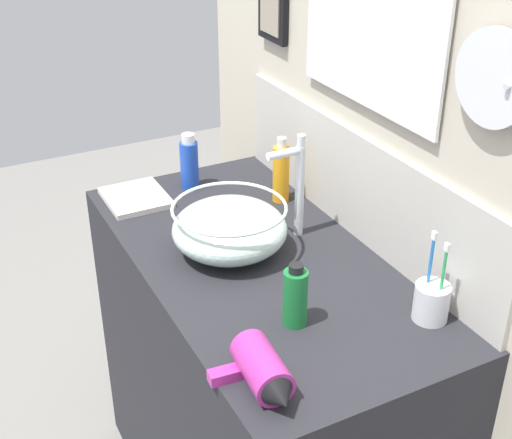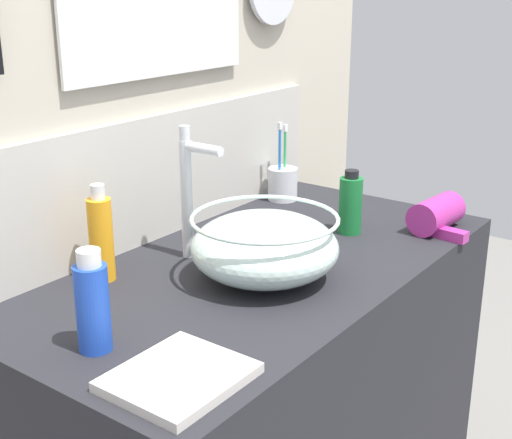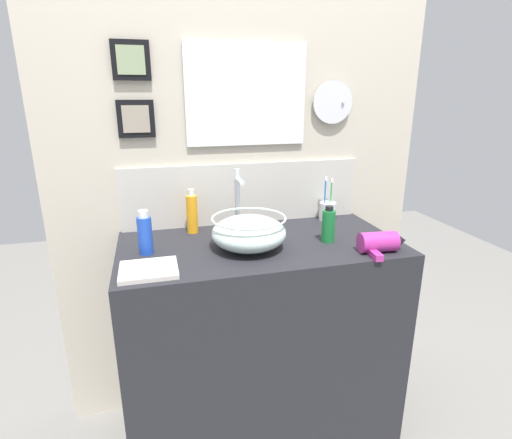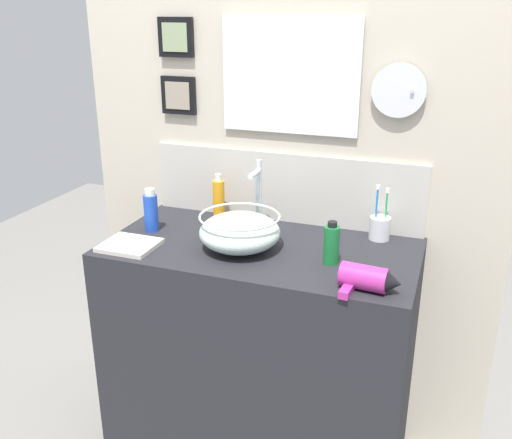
% 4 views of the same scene
% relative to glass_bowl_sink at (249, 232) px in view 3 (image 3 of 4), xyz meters
% --- Properties ---
extents(ground_plane, '(6.00, 6.00, 0.00)m').
position_rel_glass_bowl_sink_xyz_m(ground_plane, '(0.06, 0.05, -1.00)').
color(ground_plane, gray).
extents(vanity_counter, '(1.12, 0.57, 0.93)m').
position_rel_glass_bowl_sink_xyz_m(vanity_counter, '(0.06, 0.05, -0.53)').
color(vanity_counter, '#232328').
rests_on(vanity_counter, ground).
extents(back_panel, '(1.70, 0.10, 2.31)m').
position_rel_glass_bowl_sink_xyz_m(back_panel, '(0.06, 0.37, 0.16)').
color(back_panel, beige).
rests_on(back_panel, ground).
extents(glass_bowl_sink, '(0.29, 0.29, 0.13)m').
position_rel_glass_bowl_sink_xyz_m(glass_bowl_sink, '(0.00, 0.00, 0.00)').
color(glass_bowl_sink, silver).
rests_on(glass_bowl_sink, vanity_counter).
extents(faucet, '(0.02, 0.11, 0.28)m').
position_rel_glass_bowl_sink_xyz_m(faucet, '(0.00, 0.19, 0.09)').
color(faucet, silver).
rests_on(faucet, vanity_counter).
extents(hair_drier, '(0.19, 0.14, 0.08)m').
position_rel_glass_bowl_sink_xyz_m(hair_drier, '(0.48, -0.16, -0.03)').
color(hair_drier, '#B22D8C').
rests_on(hair_drier, vanity_counter).
extents(toothbrush_cup, '(0.08, 0.08, 0.21)m').
position_rel_glass_bowl_sink_xyz_m(toothbrush_cup, '(0.45, 0.27, -0.02)').
color(toothbrush_cup, silver).
rests_on(toothbrush_cup, vanity_counter).
extents(lotion_bottle, '(0.05, 0.05, 0.17)m').
position_rel_glass_bowl_sink_xyz_m(lotion_bottle, '(-0.38, 0.05, 0.01)').
color(lotion_bottle, blue).
rests_on(lotion_bottle, vanity_counter).
extents(spray_bottle, '(0.05, 0.05, 0.15)m').
position_rel_glass_bowl_sink_xyz_m(spray_bottle, '(0.33, -0.00, 0.00)').
color(spray_bottle, '#197233').
rests_on(spray_bottle, vanity_counter).
extents(soap_dispenser, '(0.05, 0.05, 0.19)m').
position_rel_glass_bowl_sink_xyz_m(soap_dispenser, '(-0.19, 0.25, 0.02)').
color(soap_dispenser, orange).
rests_on(soap_dispenser, vanity_counter).
extents(hand_towel, '(0.19, 0.17, 0.02)m').
position_rel_glass_bowl_sink_xyz_m(hand_towel, '(-0.38, -0.12, -0.06)').
color(hand_towel, silver).
rests_on(hand_towel, vanity_counter).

